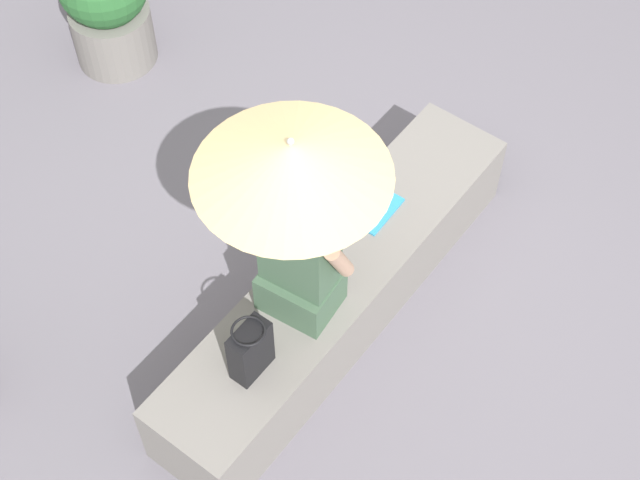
{
  "coord_description": "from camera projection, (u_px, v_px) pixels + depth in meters",
  "views": [
    {
      "loc": [
        -2.16,
        -1.53,
        4.28
      ],
      "look_at": [
        -0.14,
        0.01,
        0.79
      ],
      "focal_mm": 54.22,
      "sensor_mm": 36.0,
      "label": 1
    }
  ],
  "objects": [
    {
      "name": "stone_bench",
      "position": [
        338.0,
        290.0,
        4.84
      ],
      "size": [
        2.35,
        0.5,
        0.44
      ],
      "primitive_type": "cube",
      "color": "gray",
      "rests_on": "ground"
    },
    {
      "name": "handbag_black",
      "position": [
        251.0,
        350.0,
        4.2
      ],
      "size": [
        0.2,
        0.15,
        0.33
      ],
      "color": "black",
      "rests_on": "stone_bench"
    },
    {
      "name": "person_seated",
      "position": [
        299.0,
        254.0,
        4.22
      ],
      "size": [
        0.32,
        0.49,
        0.9
      ],
      "color": "#47664C",
      "rests_on": "stone_bench"
    },
    {
      "name": "planter_far",
      "position": [
        106.0,
        1.0,
        5.79
      ],
      "size": [
        0.55,
        0.55,
        0.87
      ],
      "color": "gray",
      "rests_on": "ground"
    },
    {
      "name": "magazine",
      "position": [
        373.0,
        208.0,
        4.86
      ],
      "size": [
        0.29,
        0.21,
        0.01
      ],
      "primitive_type": "cube",
      "rotation": [
        0.0,
        0.0,
        0.03
      ],
      "color": "#339ED1",
      "rests_on": "stone_bench"
    },
    {
      "name": "ground_plane",
      "position": [
        337.0,
        313.0,
        5.02
      ],
      "size": [
        14.0,
        14.0,
        0.0
      ],
      "primitive_type": "plane",
      "color": "slate"
    },
    {
      "name": "parasol",
      "position": [
        291.0,
        160.0,
        3.8
      ],
      "size": [
        0.83,
        0.83,
        1.07
      ],
      "color": "#B7B7BC",
      "rests_on": "stone_bench"
    }
  ]
}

